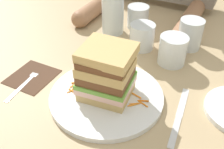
{
  "coord_description": "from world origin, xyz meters",
  "views": [
    {
      "loc": [
        0.22,
        -0.41,
        0.45
      ],
      "look_at": [
        -0.01,
        0.04,
        0.05
      ],
      "focal_mm": 41.72,
      "sensor_mm": 36.0,
      "label": 1
    }
  ],
  "objects_px": {
    "napkin_dark": "(32,76)",
    "knife": "(179,117)",
    "main_plate": "(107,96)",
    "empty_tumbler_0": "(190,34)",
    "fork": "(27,80)",
    "empty_tumbler_2": "(138,17)",
    "sandwich": "(106,73)",
    "empty_tumbler_1": "(142,36)",
    "juice_glass": "(172,51)"
  },
  "relations": [
    {
      "from": "main_plate",
      "to": "empty_tumbler_0",
      "type": "bearing_deg",
      "value": 70.15
    },
    {
      "from": "knife",
      "to": "empty_tumbler_2",
      "type": "xyz_separation_m",
      "value": [
        -0.26,
        0.37,
        0.04
      ]
    },
    {
      "from": "main_plate",
      "to": "fork",
      "type": "xyz_separation_m",
      "value": [
        -0.22,
        -0.04,
        -0.0
      ]
    },
    {
      "from": "knife",
      "to": "juice_glass",
      "type": "relative_size",
      "value": 2.34
    },
    {
      "from": "napkin_dark",
      "to": "fork",
      "type": "bearing_deg",
      "value": -84.71
    },
    {
      "from": "juice_glass",
      "to": "knife",
      "type": "bearing_deg",
      "value": -68.23
    },
    {
      "from": "knife",
      "to": "empty_tumbler_0",
      "type": "bearing_deg",
      "value": 100.63
    },
    {
      "from": "empty_tumbler_0",
      "to": "empty_tumbler_1",
      "type": "height_order",
      "value": "empty_tumbler_0"
    },
    {
      "from": "napkin_dark",
      "to": "empty_tumbler_0",
      "type": "relative_size",
      "value": 1.27
    },
    {
      "from": "empty_tumbler_1",
      "to": "fork",
      "type": "bearing_deg",
      "value": -124.46
    },
    {
      "from": "knife",
      "to": "main_plate",
      "type": "bearing_deg",
      "value": -174.24
    },
    {
      "from": "fork",
      "to": "empty_tumbler_1",
      "type": "relative_size",
      "value": 2.05
    },
    {
      "from": "juice_glass",
      "to": "empty_tumbler_1",
      "type": "xyz_separation_m",
      "value": [
        -0.11,
        0.04,
        0.0
      ]
    },
    {
      "from": "napkin_dark",
      "to": "empty_tumbler_0",
      "type": "distance_m",
      "value": 0.49
    },
    {
      "from": "fork",
      "to": "empty_tumbler_1",
      "type": "height_order",
      "value": "empty_tumbler_1"
    },
    {
      "from": "napkin_dark",
      "to": "empty_tumbler_1",
      "type": "bearing_deg",
      "value": 53.22
    },
    {
      "from": "juice_glass",
      "to": "empty_tumbler_1",
      "type": "relative_size",
      "value": 1.05
    },
    {
      "from": "empty_tumbler_1",
      "to": "juice_glass",
      "type": "bearing_deg",
      "value": -19.48
    },
    {
      "from": "juice_glass",
      "to": "napkin_dark",
      "type": "bearing_deg",
      "value": -142.88
    },
    {
      "from": "sandwich",
      "to": "napkin_dark",
      "type": "xyz_separation_m",
      "value": [
        -0.22,
        -0.02,
        -0.08
      ]
    },
    {
      "from": "juice_glass",
      "to": "empty_tumbler_1",
      "type": "height_order",
      "value": "juice_glass"
    },
    {
      "from": "napkin_dark",
      "to": "knife",
      "type": "distance_m",
      "value": 0.41
    },
    {
      "from": "main_plate",
      "to": "knife",
      "type": "distance_m",
      "value": 0.18
    },
    {
      "from": "main_plate",
      "to": "napkin_dark",
      "type": "relative_size",
      "value": 2.33
    },
    {
      "from": "fork",
      "to": "juice_glass",
      "type": "xyz_separation_m",
      "value": [
        0.32,
        0.27,
        0.04
      ]
    },
    {
      "from": "main_plate",
      "to": "knife",
      "type": "height_order",
      "value": "main_plate"
    },
    {
      "from": "juice_glass",
      "to": "sandwich",
      "type": "bearing_deg",
      "value": -113.32
    },
    {
      "from": "fork",
      "to": "napkin_dark",
      "type": "bearing_deg",
      "value": 95.29
    },
    {
      "from": "juice_glass",
      "to": "empty_tumbler_2",
      "type": "bearing_deg",
      "value": 136.83
    },
    {
      "from": "napkin_dark",
      "to": "empty_tumbler_2",
      "type": "bearing_deg",
      "value": 70.62
    },
    {
      "from": "fork",
      "to": "empty_tumbler_0",
      "type": "distance_m",
      "value": 0.51
    },
    {
      "from": "napkin_dark",
      "to": "knife",
      "type": "bearing_deg",
      "value": 5.17
    },
    {
      "from": "napkin_dark",
      "to": "empty_tumbler_2",
      "type": "height_order",
      "value": "empty_tumbler_2"
    },
    {
      "from": "juice_glass",
      "to": "empty_tumbler_2",
      "type": "xyz_separation_m",
      "value": [
        -0.18,
        0.17,
        -0.0
      ]
    },
    {
      "from": "main_plate",
      "to": "juice_glass",
      "type": "bearing_deg",
      "value": 66.62
    },
    {
      "from": "sandwich",
      "to": "knife",
      "type": "distance_m",
      "value": 0.2
    },
    {
      "from": "napkin_dark",
      "to": "knife",
      "type": "xyz_separation_m",
      "value": [
        0.4,
        0.04,
        0.0
      ]
    },
    {
      "from": "empty_tumbler_0",
      "to": "empty_tumbler_2",
      "type": "bearing_deg",
      "value": 164.06
    },
    {
      "from": "fork",
      "to": "empty_tumbler_0",
      "type": "relative_size",
      "value": 1.74
    },
    {
      "from": "empty_tumbler_0",
      "to": "napkin_dark",
      "type": "bearing_deg",
      "value": -134.38
    },
    {
      "from": "main_plate",
      "to": "juice_glass",
      "type": "distance_m",
      "value": 0.25
    },
    {
      "from": "napkin_dark",
      "to": "empty_tumbler_0",
      "type": "bearing_deg",
      "value": 45.62
    },
    {
      "from": "knife",
      "to": "juice_glass",
      "type": "distance_m",
      "value": 0.23
    },
    {
      "from": "juice_glass",
      "to": "empty_tumbler_2",
      "type": "height_order",
      "value": "juice_glass"
    },
    {
      "from": "fork",
      "to": "empty_tumbler_1",
      "type": "bearing_deg",
      "value": 55.54
    },
    {
      "from": "sandwich",
      "to": "fork",
      "type": "distance_m",
      "value": 0.24
    },
    {
      "from": "empty_tumbler_1",
      "to": "empty_tumbler_2",
      "type": "height_order",
      "value": "empty_tumbler_1"
    },
    {
      "from": "empty_tumbler_1",
      "to": "main_plate",
      "type": "bearing_deg",
      "value": -87.14
    },
    {
      "from": "empty_tumbler_2",
      "to": "empty_tumbler_1",
      "type": "bearing_deg",
      "value": -62.26
    },
    {
      "from": "main_plate",
      "to": "empty_tumbler_2",
      "type": "bearing_deg",
      "value": 101.58
    }
  ]
}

